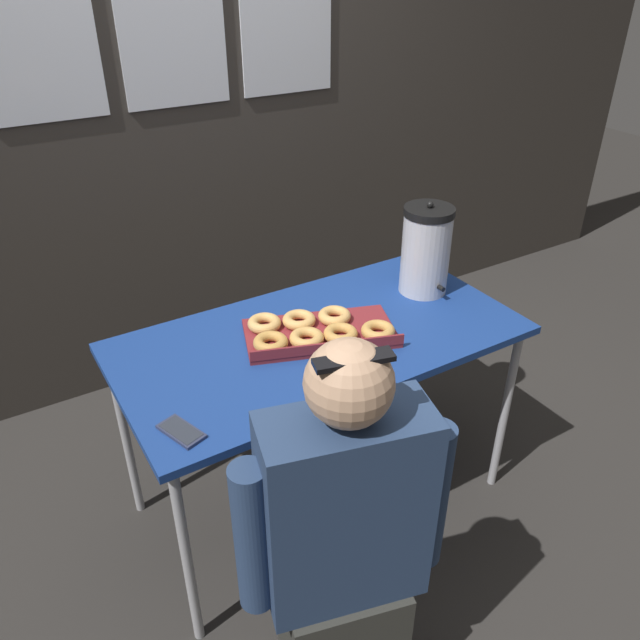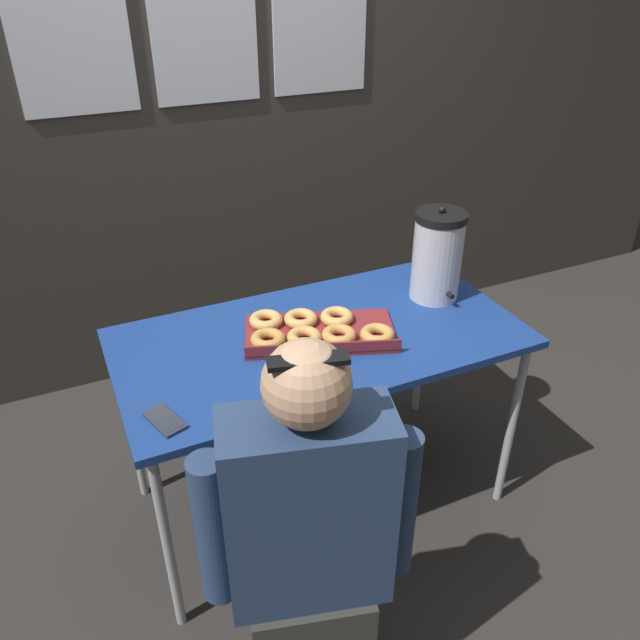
# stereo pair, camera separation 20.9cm
# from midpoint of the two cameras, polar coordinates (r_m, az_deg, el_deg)

# --- Properties ---
(ground_plane) EXTENTS (12.00, 12.00, 0.00)m
(ground_plane) POSITION_cam_midpoint_polar(r_m,az_deg,el_deg) (2.62, -2.37, -15.76)
(ground_plane) COLOR #2D2B28
(back_wall) EXTENTS (6.00, 0.11, 2.45)m
(back_wall) POSITION_cam_midpoint_polar(r_m,az_deg,el_deg) (2.99, -14.86, 17.00)
(back_wall) COLOR #38332D
(back_wall) RESTS_ON ground
(folding_table) EXTENTS (1.38, 0.71, 0.77)m
(folding_table) POSITION_cam_midpoint_polar(r_m,az_deg,el_deg) (2.15, -2.78, -2.64)
(folding_table) COLOR navy
(folding_table) RESTS_ON ground
(donut_box) EXTENTS (0.57, 0.42, 0.05)m
(donut_box) POSITION_cam_midpoint_polar(r_m,az_deg,el_deg) (2.10, -3.17, -1.12)
(donut_box) COLOR maroon
(donut_box) RESTS_ON folding_table
(coffee_urn) EXTENTS (0.19, 0.21, 0.36)m
(coffee_urn) POSITION_cam_midpoint_polar(r_m,az_deg,el_deg) (2.34, 7.13, 6.30)
(coffee_urn) COLOR silver
(coffee_urn) RESTS_ON folding_table
(cell_phone) EXTENTS (0.11, 0.15, 0.01)m
(cell_phone) POSITION_cam_midpoint_polar(r_m,az_deg,el_deg) (1.79, -15.93, -9.90)
(cell_phone) COLOR #2D334C
(cell_phone) RESTS_ON folding_table
(person_seated) EXTENTS (0.53, 0.29, 1.23)m
(person_seated) POSITION_cam_midpoint_polar(r_m,az_deg,el_deg) (1.68, -1.61, -20.87)
(person_seated) COLOR #33332D
(person_seated) RESTS_ON ground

